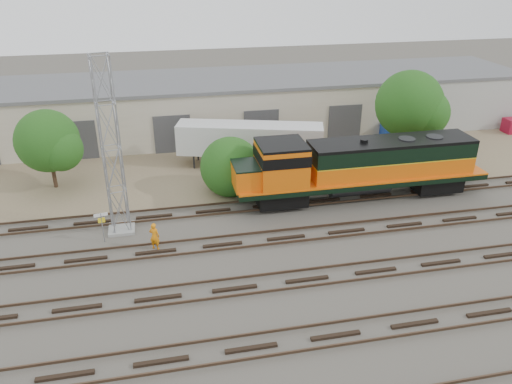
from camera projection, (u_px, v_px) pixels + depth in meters
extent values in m
plane|color=#47423A|center=(292.00, 251.00, 29.82)|extent=(140.00, 140.00, 0.00)
cube|color=#726047|center=(246.00, 159.00, 43.05)|extent=(80.00, 16.00, 0.02)
cube|color=black|center=(335.00, 336.00, 23.18)|extent=(80.00, 2.40, 0.14)
cube|color=#4C3828|center=(341.00, 345.00, 22.46)|extent=(80.00, 0.08, 0.14)
cube|color=#4C3828|center=(330.00, 323.00, 23.78)|extent=(80.00, 0.08, 0.14)
cube|color=black|center=(307.00, 280.00, 27.15)|extent=(80.00, 2.40, 0.14)
cube|color=#4C3828|center=(311.00, 286.00, 26.42)|extent=(80.00, 0.08, 0.14)
cube|color=#4C3828|center=(303.00, 270.00, 27.75)|extent=(80.00, 0.08, 0.14)
cube|color=black|center=(286.00, 238.00, 31.11)|extent=(80.00, 2.40, 0.14)
cube|color=#4C3828|center=(289.00, 242.00, 30.39)|extent=(80.00, 0.08, 0.14)
cube|color=#4C3828|center=(283.00, 230.00, 31.71)|extent=(80.00, 0.08, 0.14)
cube|color=black|center=(270.00, 205.00, 35.08)|extent=(80.00, 2.40, 0.14)
cube|color=#4C3828|center=(272.00, 208.00, 34.36)|extent=(80.00, 0.08, 0.14)
cube|color=#4C3828|center=(267.00, 199.00, 35.68)|extent=(80.00, 0.08, 0.14)
cube|color=beige|center=(231.00, 106.00, 49.02)|extent=(58.00, 10.00, 5.00)
cube|color=#59595B|center=(230.00, 79.00, 47.87)|extent=(58.40, 10.40, 0.30)
cube|color=#999993|center=(462.00, 107.00, 48.59)|extent=(14.00, 0.10, 5.00)
cube|color=#333335|center=(78.00, 141.00, 42.34)|extent=(3.20, 0.12, 3.40)
cube|color=#333335|center=(173.00, 134.00, 43.81)|extent=(3.20, 0.12, 3.40)
cube|color=#333335|center=(261.00, 128.00, 45.27)|extent=(3.20, 0.12, 3.40)
cube|color=#333335|center=(345.00, 123.00, 46.73)|extent=(3.20, 0.12, 3.40)
cube|color=#333335|center=(423.00, 118.00, 48.20)|extent=(3.20, 0.12, 3.40)
cube|color=black|center=(280.00, 195.00, 34.90)|extent=(3.43, 2.57, 1.07)
cube|color=black|center=(434.00, 181.00, 37.06)|extent=(3.43, 2.57, 1.07)
cube|color=black|center=(360.00, 179.00, 35.66)|extent=(18.20, 3.21, 0.37)
cylinder|color=black|center=(360.00, 187.00, 35.96)|extent=(4.50, 1.18, 1.18)
cube|color=#DA590A|center=(390.00, 165.00, 35.70)|extent=(11.77, 2.78, 1.28)
cube|color=black|center=(391.00, 150.00, 35.18)|extent=(11.77, 2.78, 1.07)
cube|color=black|center=(393.00, 142.00, 34.91)|extent=(11.77, 2.78, 0.21)
cube|color=#DA590A|center=(281.00, 165.00, 33.90)|extent=(3.21, 3.21, 2.78)
cube|color=black|center=(282.00, 144.00, 33.26)|extent=(3.21, 3.21, 0.17)
cube|color=#DA590A|center=(246.00, 176.00, 33.73)|extent=(1.71, 2.57, 1.50)
cube|color=gray|center=(122.00, 229.00, 32.07)|extent=(1.64, 1.64, 0.20)
cylinder|color=gray|center=(103.00, 145.00, 30.00)|extent=(0.08, 0.08, 10.91)
cylinder|color=gray|center=(120.00, 144.00, 30.19)|extent=(0.08, 0.08, 10.91)
cylinder|color=gray|center=(102.00, 151.00, 29.12)|extent=(0.08, 0.08, 10.91)
cylinder|color=gray|center=(119.00, 150.00, 29.30)|extent=(0.08, 0.08, 10.91)
cylinder|color=gray|center=(103.00, 228.00, 30.38)|extent=(0.06, 0.06, 2.02)
cube|color=white|center=(101.00, 215.00, 30.00)|extent=(0.82, 0.20, 0.20)
cube|color=yellow|center=(101.00, 220.00, 30.16)|extent=(0.41, 0.12, 0.32)
imported|color=orange|center=(155.00, 236.00, 29.73)|extent=(0.76, 0.66, 1.75)
cube|color=silver|center=(250.00, 139.00, 40.68)|extent=(11.99, 5.61, 2.45)
cube|color=black|center=(306.00, 163.00, 41.18)|extent=(2.73, 2.79, 0.91)
cube|color=black|center=(194.00, 162.00, 40.99)|extent=(0.14, 0.14, 1.18)
cube|color=black|center=(198.00, 154.00, 42.62)|extent=(0.14, 0.14, 1.18)
cube|color=#163898|center=(390.00, 132.00, 47.21)|extent=(1.83, 1.75, 1.50)
cube|color=maroon|center=(512.00, 126.00, 49.19)|extent=(1.51, 1.41, 1.40)
cylinder|color=#382619|center=(54.00, 174.00, 37.53)|extent=(0.29, 0.29, 2.11)
sphere|color=#1B4413|center=(47.00, 141.00, 36.37)|extent=(4.61, 4.61, 4.61)
sphere|color=#1B4413|center=(60.00, 149.00, 36.13)|extent=(3.23, 3.23, 3.23)
cylinder|color=#382619|center=(231.00, 189.00, 37.24)|extent=(0.30, 0.30, 0.41)
sphere|color=#1B4413|center=(231.00, 167.00, 36.48)|extent=(4.46, 4.46, 4.46)
sphere|color=#1B4413|center=(244.00, 175.00, 36.24)|extent=(3.12, 3.12, 3.12)
cylinder|color=#382619|center=(404.00, 142.00, 42.84)|extent=(0.32, 0.32, 2.80)
sphere|color=#1B4413|center=(409.00, 104.00, 41.38)|extent=(5.60, 5.60, 5.60)
sphere|color=#1B4413|center=(426.00, 113.00, 41.09)|extent=(3.92, 3.92, 3.92)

